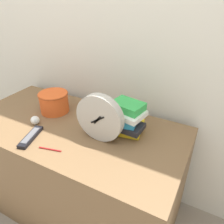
{
  "coord_description": "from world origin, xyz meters",
  "views": [
    {
      "loc": [
        0.73,
        -0.51,
        1.45
      ],
      "look_at": [
        0.25,
        0.37,
        0.87
      ],
      "focal_mm": 35.0,
      "sensor_mm": 36.0,
      "label": 1
    }
  ],
  "objects_px": {
    "desk_clock": "(100,118)",
    "tv_remote": "(31,137)",
    "pen": "(50,149)",
    "book_stack": "(124,118)",
    "basket": "(54,101)",
    "crumpled_paper_ball": "(35,120)"
  },
  "relations": [
    {
      "from": "desk_clock",
      "to": "tv_remote",
      "type": "distance_m",
      "value": 0.4
    },
    {
      "from": "desk_clock",
      "to": "pen",
      "type": "relative_size",
      "value": 2.16
    },
    {
      "from": "book_stack",
      "to": "tv_remote",
      "type": "xyz_separation_m",
      "value": [
        -0.41,
        -0.31,
        -0.07
      ]
    },
    {
      "from": "desk_clock",
      "to": "book_stack",
      "type": "bearing_deg",
      "value": 60.05
    },
    {
      "from": "desk_clock",
      "to": "book_stack",
      "type": "height_order",
      "value": "desk_clock"
    },
    {
      "from": "desk_clock",
      "to": "basket",
      "type": "xyz_separation_m",
      "value": [
        -0.42,
        0.12,
        -0.06
      ]
    },
    {
      "from": "tv_remote",
      "to": "desk_clock",
      "type": "bearing_deg",
      "value": 27.85
    },
    {
      "from": "book_stack",
      "to": "pen",
      "type": "relative_size",
      "value": 2.14
    },
    {
      "from": "desk_clock",
      "to": "crumpled_paper_ball",
      "type": "bearing_deg",
      "value": -172.16
    },
    {
      "from": "book_stack",
      "to": "tv_remote",
      "type": "distance_m",
      "value": 0.52
    },
    {
      "from": "basket",
      "to": "desk_clock",
      "type": "bearing_deg",
      "value": -15.95
    },
    {
      "from": "book_stack",
      "to": "tv_remote",
      "type": "relative_size",
      "value": 1.31
    },
    {
      "from": "tv_remote",
      "to": "basket",
      "type": "bearing_deg",
      "value": 105.99
    },
    {
      "from": "book_stack",
      "to": "crumpled_paper_ball",
      "type": "xyz_separation_m",
      "value": [
        -0.5,
        -0.19,
        -0.06
      ]
    },
    {
      "from": "desk_clock",
      "to": "book_stack",
      "type": "distance_m",
      "value": 0.16
    },
    {
      "from": "crumpled_paper_ball",
      "to": "pen",
      "type": "distance_m",
      "value": 0.29
    },
    {
      "from": "book_stack",
      "to": "tv_remote",
      "type": "height_order",
      "value": "book_stack"
    },
    {
      "from": "basket",
      "to": "pen",
      "type": "relative_size",
      "value": 1.57
    },
    {
      "from": "basket",
      "to": "tv_remote",
      "type": "relative_size",
      "value": 0.96
    },
    {
      "from": "desk_clock",
      "to": "crumpled_paper_ball",
      "type": "distance_m",
      "value": 0.44
    },
    {
      "from": "crumpled_paper_ball",
      "to": "basket",
      "type": "bearing_deg",
      "value": 90.2
    },
    {
      "from": "desk_clock",
      "to": "tv_remote",
      "type": "xyz_separation_m",
      "value": [
        -0.34,
        -0.18,
        -0.12
      ]
    }
  ]
}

